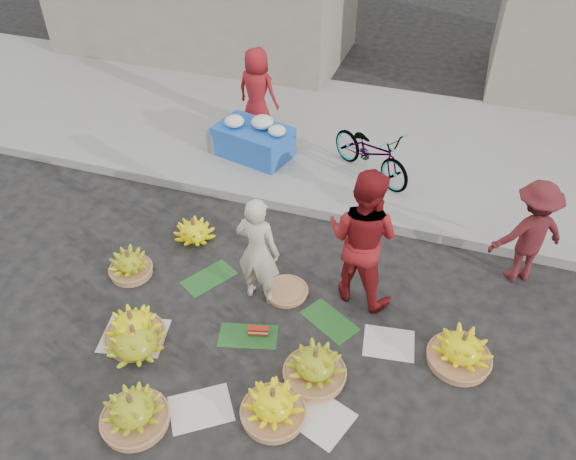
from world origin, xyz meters
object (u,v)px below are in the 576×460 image
(vendor_cream, at_px, (258,251))
(flower_table, at_px, (254,139))
(bicycle, at_px, (371,152))
(banana_bunch_4, at_px, (315,366))
(banana_bunch_0, at_px, (133,328))

(vendor_cream, relative_size, flower_table, 1.11)
(flower_table, height_order, bicycle, bicycle)
(vendor_cream, distance_m, bicycle, 2.89)
(banana_bunch_4, xyz_separation_m, bicycle, (-0.24, 3.70, 0.33))
(vendor_cream, xyz_separation_m, flower_table, (-1.14, 2.77, -0.32))
(banana_bunch_4, height_order, flower_table, flower_table)
(bicycle, bearing_deg, banana_bunch_4, -141.76)
(banana_bunch_4, bearing_deg, flower_table, 119.63)
(vendor_cream, distance_m, flower_table, 3.02)
(banana_bunch_0, relative_size, flower_table, 0.57)
(banana_bunch_0, relative_size, bicycle, 0.47)
(banana_bunch_0, xyz_separation_m, flower_table, (-0.09, 3.83, 0.20))
(banana_bunch_0, height_order, banana_bunch_4, banana_bunch_0)
(flower_table, bearing_deg, bicycle, 14.31)
(banana_bunch_4, xyz_separation_m, flower_table, (-2.09, 3.68, 0.21))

